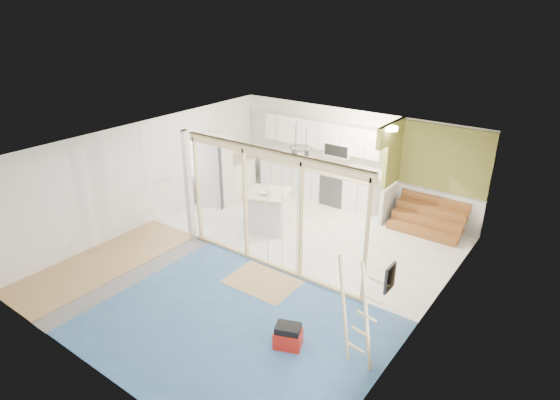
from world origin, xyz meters
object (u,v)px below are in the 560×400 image
Objects in this scene: island at (268,211)px; ladder at (358,313)px; fridge at (214,170)px; toolbox at (288,337)px.

ladder is at bearing -57.53° from island.
ladder is (3.88, -2.81, 0.40)m from island.
ladder is at bearing -49.96° from fridge.
island is (2.19, -0.46, -0.46)m from fridge.
toolbox is (5.05, -3.65, -0.74)m from fridge.
fridge reaches higher than toolbox.
fridge reaches higher than ladder.
fridge is at bearing 146.36° from island.
ladder is (1.02, 0.38, 0.68)m from toolbox.
ladder reaches higher than island.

